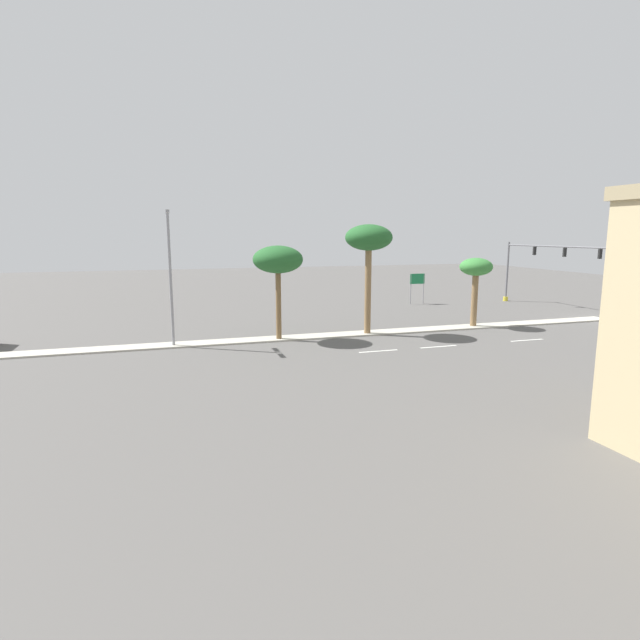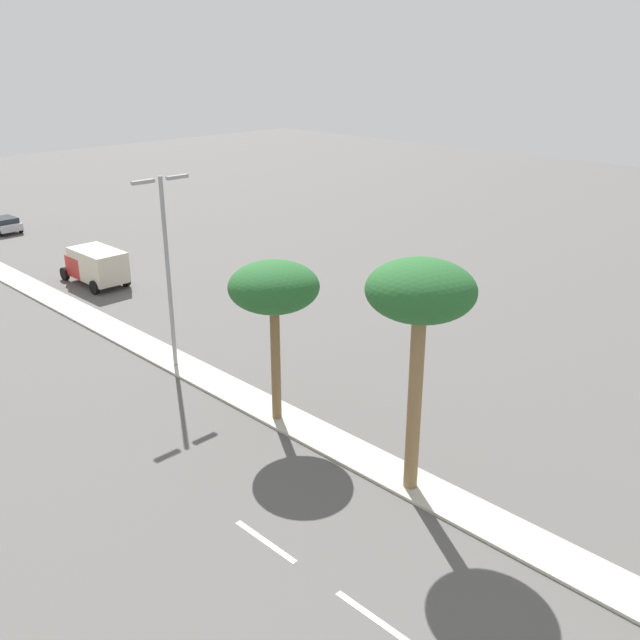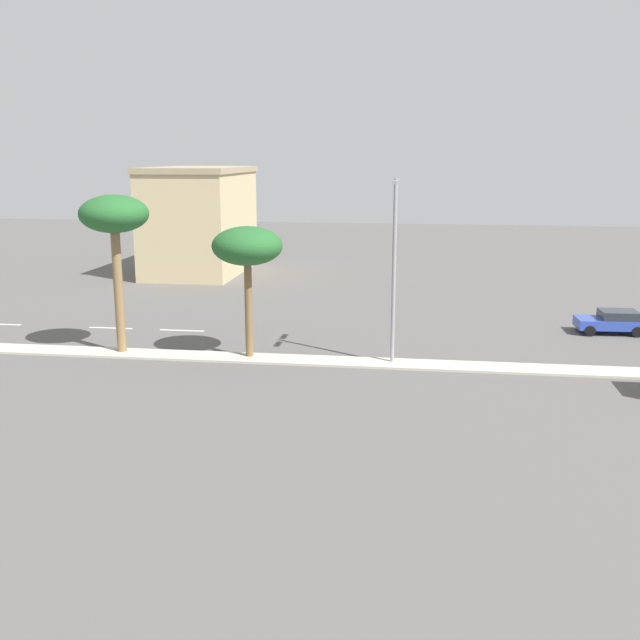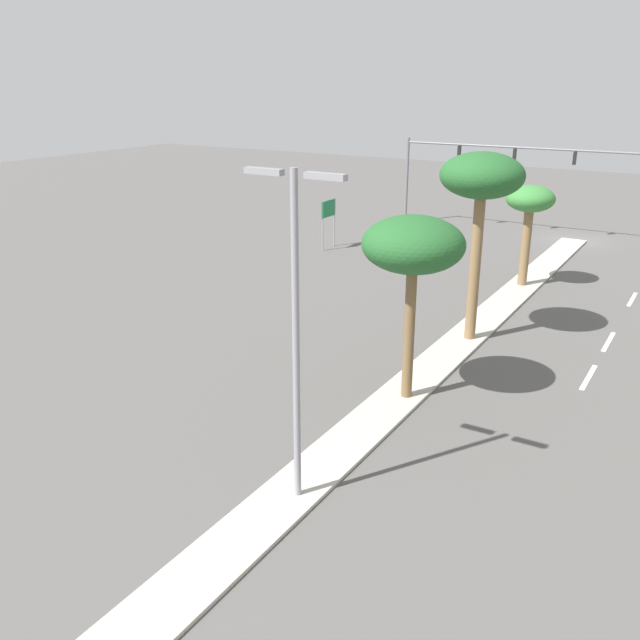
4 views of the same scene
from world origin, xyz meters
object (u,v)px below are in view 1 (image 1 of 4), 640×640
Objects in this scene: palm_tree_front at (278,261)px; street_lamp_near at (170,267)px; palm_tree_trailing at (369,241)px; directional_road_sign at (417,282)px; traffic_signal_gantry at (536,264)px; palm_tree_near at (476,270)px.

palm_tree_front is 7.55m from street_lamp_near.
street_lamp_near is (-0.01, 14.65, -1.69)m from palm_tree_trailing.
directional_road_sign is 19.62m from palm_tree_trailing.
directional_road_sign is 0.37× the size of street_lamp_near.
directional_road_sign is 30.68m from street_lamp_near.
traffic_signal_gantry is 2.09× the size of palm_tree_trailing.
palm_tree_front is at bearing 127.45° from directional_road_sign.
palm_tree_near is 24.49m from street_lamp_near.
palm_tree_front is at bearing 106.77° from traffic_signal_gantry.
street_lamp_near reaches higher than traffic_signal_gantry.
palm_tree_trailing reaches higher than directional_road_sign.
palm_tree_near is at bearing 123.24° from traffic_signal_gantry.
traffic_signal_gantry is 31.76m from palm_tree_front.
palm_tree_trailing is 7.24m from palm_tree_front.
street_lamp_near reaches higher than palm_tree_near.
street_lamp_near is at bearing 103.55° from traffic_signal_gantry.
street_lamp_near reaches higher than directional_road_sign.
palm_tree_near is at bearing 171.00° from directional_road_sign.
palm_tree_trailing is (-0.31, 9.82, 2.47)m from palm_tree_near.
palm_tree_near is at bearing -89.24° from street_lamp_near.
street_lamp_near reaches higher than palm_tree_trailing.
directional_road_sign is 0.40× the size of palm_tree_trailing.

